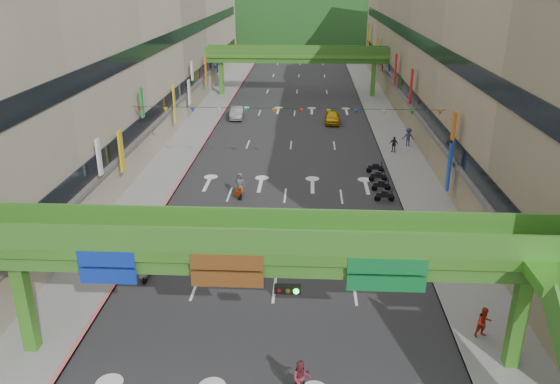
{
  "coord_description": "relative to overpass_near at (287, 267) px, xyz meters",
  "views": [
    {
      "loc": [
        1.69,
        -14.49,
        16.47
      ],
      "look_at": [
        0.0,
        18.0,
        3.5
      ],
      "focal_mm": 35.0,
      "sensor_mm": 36.0,
      "label": 1
    }
  ],
  "objects": [
    {
      "name": "hill_left",
      "position": [
        -15.93,
        154.62,
        -5.21
      ],
      "size": [
        168.0,
        140.0,
        112.0
      ],
      "primitive_type": "ellipsoid",
      "color": "#1C4419",
      "rests_on": "ground"
    },
    {
      "name": "pedestrian_dark",
      "position": [
        9.31,
        32.41,
        -4.43
      ],
      "size": [
        0.99,
        0.71,
        1.56
      ],
      "primitive_type": "imported",
      "rotation": [
        0.0,
        0.0,
        -0.4
      ],
      "color": "black",
      "rests_on": "ground"
    },
    {
      "name": "scooter_rider_mid",
      "position": [
        0.69,
        -2.03,
        -4.18
      ],
      "size": [
        0.86,
        1.6,
        2.0
      ],
      "color": "black",
      "rests_on": "ground"
    },
    {
      "name": "pedestrian_red",
      "position": [
        9.42,
        2.62,
        -4.41
      ],
      "size": [
        0.91,
        0.79,
        1.59
      ],
      "primitive_type": "imported",
      "rotation": [
        0.0,
        0.0,
        0.29
      ],
      "color": "red",
      "rests_on": "ground"
    },
    {
      "name": "building_row_left",
      "position": [
        -19.86,
        44.62,
        4.25
      ],
      "size": [
        12.8,
        95.0,
        19.0
      ],
      "color": "#9E937F",
      "rests_on": "ground"
    },
    {
      "name": "sidewalk_right",
      "position": [
        10.07,
        44.62,
        -5.13
      ],
      "size": [
        4.0,
        140.0,
        0.15
      ],
      "primitive_type": "cube",
      "color": "gray",
      "rests_on": "ground"
    },
    {
      "name": "curb_right",
      "position": [
        8.17,
        44.62,
        -5.12
      ],
      "size": [
        0.2,
        140.0,
        0.18
      ],
      "primitive_type": "cube",
      "color": "gray",
      "rests_on": "ground"
    },
    {
      "name": "curb_left",
      "position": [
        -10.03,
        44.62,
        -5.12
      ],
      "size": [
        0.2,
        140.0,
        0.18
      ],
      "primitive_type": "cube",
      "color": "#CC5959",
      "rests_on": "ground"
    },
    {
      "name": "scooter_rider_left",
      "position": [
        -8.43,
        7.36,
        -4.26
      ],
      "size": [
        0.95,
        1.6,
        1.92
      ],
      "color": "gray",
      "rests_on": "ground"
    },
    {
      "name": "car_yellow",
      "position": [
        3.67,
        43.95,
        -4.47
      ],
      "size": [
        1.75,
        4.3,
        1.46
      ],
      "primitive_type": "imported",
      "rotation": [
        0.0,
        0.0,
        -0.01
      ],
      "color": "#D09E09",
      "rests_on": "ground"
    },
    {
      "name": "road_slab",
      "position": [
        -0.93,
        44.62,
        -5.2
      ],
      "size": [
        18.0,
        140.0,
        0.02
      ],
      "primitive_type": "cube",
      "color": "#28282B",
      "rests_on": "ground"
    },
    {
      "name": "parked_scooter_row",
      "position": [
        6.87,
        23.16,
        -4.68
      ],
      "size": [
        1.6,
        7.16,
        1.08
      ],
      "color": "black",
      "rests_on": "ground"
    },
    {
      "name": "overpass_far",
      "position": [
        -0.93,
        59.62,
        0.2
      ],
      "size": [
        28.0,
        2.2,
        7.1
      ],
      "color": "#4C9E2D",
      "rests_on": "ground"
    },
    {
      "name": "building_row_right",
      "position": [
        18.0,
        44.62,
        4.25
      ],
      "size": [
        12.8,
        95.0,
        19.0
      ],
      "color": "gray",
      "rests_on": "ground"
    },
    {
      "name": "car_silver",
      "position": [
        -7.93,
        45.6,
        -4.49
      ],
      "size": [
        1.68,
        4.41,
        1.43
      ],
      "primitive_type": "imported",
      "rotation": [
        0.0,
        0.0,
        0.04
      ],
      "color": "gray",
      "rests_on": "ground"
    },
    {
      "name": "overpass_near",
      "position": [
        0.0,
        0.0,
        0.0
      ],
      "size": [
        28.0,
        12.27,
        7.1
      ],
      "color": "#4C9E2D",
      "rests_on": "ground"
    },
    {
      "name": "sidewalk_left",
      "position": [
        -11.93,
        44.62,
        -5.13
      ],
      "size": [
        4.0,
        140.0,
        0.15
      ],
      "primitive_type": "cube",
      "color": "gray",
      "rests_on": "ground"
    },
    {
      "name": "scooter_rider_far",
      "position": [
        -4.49,
        20.07,
        -4.16
      ],
      "size": [
        0.91,
        1.6,
        2.06
      ],
      "color": "#751A00",
      "rests_on": "ground"
    },
    {
      "name": "bunting_string",
      "position": [
        -0.93,
        24.62,
        0.75
      ],
      "size": [
        26.0,
        0.36,
        0.47
      ],
      "color": "black",
      "rests_on": "ground"
    },
    {
      "name": "pedestrian_blue",
      "position": [
        11.07,
        34.56,
        -4.27
      ],
      "size": [
        0.95,
        0.68,
        1.87
      ],
      "primitive_type": "imported",
      "rotation": [
        0.0,
        0.0,
        3.0
      ],
      "color": "#2B2F51",
      "rests_on": "ground"
    },
    {
      "name": "hill_right",
      "position": [
        24.07,
        174.62,
        -5.21
      ],
      "size": [
        208.0,
        176.0,
        128.0
      ],
      "primitive_type": "ellipsoid",
      "color": "#1C4419",
      "rests_on": "ground"
    }
  ]
}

